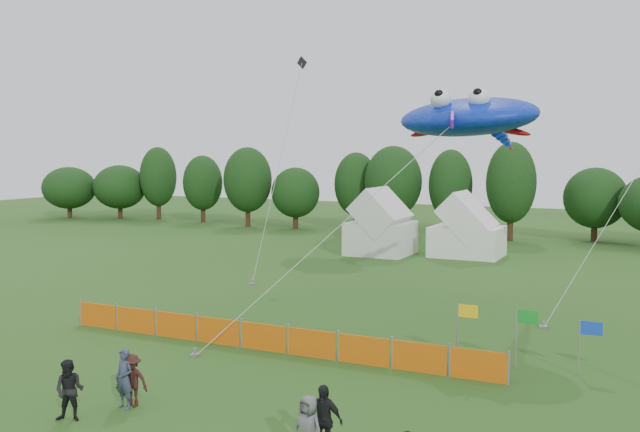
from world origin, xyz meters
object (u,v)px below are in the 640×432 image
at_px(spectator_e, 308,429).
at_px(stingray_kite, 471,118).
at_px(barrier_fence, 263,337).
at_px(spectator_b, 70,390).
at_px(spectator_d, 323,420).
at_px(spectator_a, 124,379).
at_px(tent_right, 467,232).
at_px(tent_left, 381,228).
at_px(spectator_c, 132,380).

relative_size(spectator_e, stingray_kite, 0.09).
xyz_separation_m(barrier_fence, spectator_e, (5.78, -7.74, 0.30)).
bearing_deg(spectator_b, spectator_d, -13.75).
xyz_separation_m(spectator_a, spectator_e, (6.33, -0.85, -0.06)).
xyz_separation_m(tent_right, barrier_fence, (-0.83, -26.75, -1.24)).
bearing_deg(stingray_kite, tent_right, 104.34).
bearing_deg(barrier_fence, spectator_b, -98.62).
distance_m(spectator_a, spectator_b, 1.56).
xyz_separation_m(tent_right, spectator_d, (5.10, -33.99, -0.86)).
bearing_deg(stingray_kite, barrier_fence, -125.09).
bearing_deg(tent_left, spectator_b, -83.59).
bearing_deg(spectator_c, spectator_d, -15.61).
relative_size(tent_left, spectator_d, 2.47).
bearing_deg(stingray_kite, spectator_e, -89.42).
distance_m(barrier_fence, spectator_d, 9.36).
distance_m(tent_left, spectator_a, 32.35).
xyz_separation_m(tent_left, spectator_b, (3.75, -33.41, -1.07)).
bearing_deg(tent_right, spectator_b, -93.40).
bearing_deg(tent_right, spectator_d, -81.47).
height_order(tent_right, spectator_e, tent_right).
distance_m(barrier_fence, stingray_kite, 12.80).
bearing_deg(spectator_d, stingray_kite, 90.74).
xyz_separation_m(spectator_e, stingray_kite, (-0.16, 15.74, 7.96)).
relative_size(spectator_c, spectator_d, 0.88).
height_order(tent_left, spectator_a, tent_left).
xyz_separation_m(spectator_b, stingray_kite, (6.88, 16.28, 7.92)).
relative_size(tent_left, spectator_a, 2.49).
distance_m(tent_left, spectator_c, 32.15).
relative_size(barrier_fence, stingray_kite, 1.01).
relative_size(spectator_b, spectator_d, 0.97).
height_order(tent_right, spectator_c, tent_right).
height_order(tent_right, spectator_a, tent_right).
height_order(tent_right, stingray_kite, stingray_kite).
bearing_deg(stingray_kite, tent_left, 121.81).
height_order(barrier_fence, spectator_c, spectator_c).
bearing_deg(barrier_fence, tent_left, 101.27).
xyz_separation_m(barrier_fence, stingray_kite, (5.62, 8.00, 8.27)).
bearing_deg(spectator_e, tent_left, 119.58).
bearing_deg(spectator_b, tent_left, 74.43).
distance_m(barrier_fence, spectator_a, 6.92).
xyz_separation_m(barrier_fence, spectator_d, (5.92, -7.24, 0.37)).
bearing_deg(tent_left, spectator_c, -81.87).
relative_size(tent_left, spectator_e, 2.68).
distance_m(spectator_a, spectator_e, 6.39).
relative_size(tent_right, spectator_e, 3.03).
height_order(tent_left, stingray_kite, stingray_kite).
height_order(barrier_fence, spectator_b, spectator_b).
bearing_deg(spectator_a, tent_right, 97.12).
bearing_deg(spectator_c, spectator_a, -121.80).
height_order(barrier_fence, spectator_a, spectator_a).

